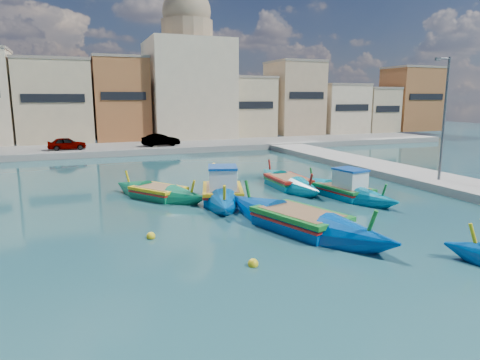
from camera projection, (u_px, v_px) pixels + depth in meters
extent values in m
plane|color=#15383F|center=(196.00, 255.00, 15.49)|extent=(160.00, 160.00, 0.00)
cube|color=gray|center=(115.00, 149.00, 44.76)|extent=(80.00, 8.00, 0.60)
cube|color=tan|center=(55.00, 102.00, 48.91)|extent=(7.88, 7.44, 8.99)
cube|color=gray|center=(52.00, 60.00, 48.03)|extent=(8.04, 7.59, 0.30)
cube|color=black|center=(53.00, 98.00, 45.37)|extent=(6.30, 0.10, 0.90)
cube|color=#A66234|center=(121.00, 100.00, 50.83)|extent=(6.17, 6.13, 9.43)
cube|color=gray|center=(119.00, 58.00, 49.91)|extent=(6.29, 6.26, 0.30)
cube|color=black|center=(124.00, 96.00, 47.89)|extent=(4.93, 0.10, 0.90)
cube|color=tan|center=(182.00, 113.00, 54.52)|extent=(7.31, 7.69, 6.05)
cube|color=gray|center=(181.00, 88.00, 53.91)|extent=(7.46, 7.85, 0.30)
cube|color=black|center=(189.00, 112.00, 50.89)|extent=(5.85, 0.10, 0.90)
cube|color=tan|center=(241.00, 108.00, 57.02)|extent=(7.54, 7.30, 7.41)
cube|color=gray|center=(241.00, 78.00, 56.29)|extent=(7.69, 7.45, 0.30)
cube|color=black|center=(251.00, 105.00, 53.55)|extent=(6.03, 0.10, 0.90)
cube|color=tan|center=(294.00, 99.00, 59.44)|extent=(6.36, 6.97, 9.63)
cube|color=gray|center=(295.00, 62.00, 58.50)|extent=(6.48, 7.11, 0.30)
cube|color=black|center=(307.00, 95.00, 56.11)|extent=(5.09, 0.10, 0.90)
cube|color=beige|center=(338.00, 109.00, 62.14)|extent=(6.63, 6.70, 6.65)
cube|color=gray|center=(339.00, 85.00, 61.48)|extent=(6.76, 6.83, 0.30)
cube|color=black|center=(352.00, 108.00, 58.96)|extent=(5.30, 0.10, 0.90)
cube|color=tan|center=(371.00, 110.00, 64.71)|extent=(5.08, 7.51, 6.20)
cube|color=gray|center=(372.00, 88.00, 64.09)|extent=(5.18, 7.66, 0.30)
cube|color=black|center=(388.00, 109.00, 61.16)|extent=(4.06, 0.10, 0.90)
cube|color=#A66234|center=(411.00, 100.00, 66.15)|extent=(7.79, 6.00, 9.33)
cube|color=gray|center=(414.00, 68.00, 65.24)|extent=(7.95, 6.12, 0.30)
cube|color=black|center=(427.00, 97.00, 63.27)|extent=(6.23, 0.10, 0.90)
cube|color=beige|center=(188.00, 90.00, 54.43)|extent=(10.00, 10.00, 12.00)
cylinder|color=#9E8466|center=(187.00, 30.00, 53.06)|extent=(6.40, 6.40, 2.40)
sphere|color=#9E8466|center=(187.00, 12.00, 52.65)|extent=(6.00, 6.00, 6.00)
cylinder|color=#595B60|center=(444.00, 124.00, 26.40)|extent=(0.16, 0.16, 8.00)
cylinder|color=#595B60|center=(444.00, 58.00, 25.52)|extent=(1.00, 0.10, 0.10)
cube|color=#595B60|center=(438.00, 59.00, 25.35)|extent=(0.35, 0.15, 0.18)
imported|color=#4C1919|center=(67.00, 144.00, 41.58)|extent=(3.63, 1.62, 1.21)
imported|color=#4C1919|center=(161.00, 140.00, 44.80)|extent=(3.97, 1.65, 1.28)
cube|color=#007FA5|center=(343.00, 194.00, 24.53)|extent=(2.24, 3.40, 0.88)
cone|color=#007FA5|center=(314.00, 185.00, 26.74)|extent=(2.20, 3.14, 2.27)
cone|color=#007FA5|center=(379.00, 202.00, 22.29)|extent=(2.20, 3.14, 2.27)
cube|color=#18782B|center=(344.00, 187.00, 24.45)|extent=(2.33, 3.58, 0.16)
cube|color=red|center=(344.00, 190.00, 24.48)|extent=(2.33, 3.47, 0.09)
cube|color=olive|center=(344.00, 186.00, 24.44)|extent=(1.93, 3.07, 0.05)
cylinder|color=#18782B|center=(312.00, 175.00, 26.86)|extent=(0.19, 0.43, 0.96)
cylinder|color=#18782B|center=(383.00, 193.00, 21.96)|extent=(0.19, 0.43, 0.96)
cube|color=white|center=(350.00, 179.00, 23.96)|extent=(1.47, 1.78, 0.97)
cube|color=#0F47A5|center=(350.00, 170.00, 23.86)|extent=(1.56, 1.91, 0.11)
cube|color=#00509F|center=(223.00, 196.00, 23.72)|extent=(2.94, 3.76, 1.03)
cone|color=#00509F|center=(221.00, 186.00, 26.38)|extent=(2.87, 3.54, 2.58)
cone|color=#00509F|center=(224.00, 208.00, 21.04)|extent=(2.87, 3.54, 2.58)
cube|color=gold|center=(222.00, 189.00, 23.64)|extent=(3.07, 3.95, 0.19)
cube|color=red|center=(223.00, 192.00, 23.67)|extent=(3.06, 3.85, 0.10)
cube|color=olive|center=(222.00, 187.00, 23.62)|extent=(2.56, 3.38, 0.06)
cylinder|color=gold|center=(221.00, 174.00, 26.52)|extent=(0.28, 0.51, 1.13)
cylinder|color=gold|center=(224.00, 196.00, 20.64)|extent=(0.28, 0.51, 1.13)
cube|color=white|center=(223.00, 179.00, 23.04)|extent=(1.87, 2.03, 1.14)
cube|color=#0F47A5|center=(223.00, 167.00, 22.92)|extent=(1.99, 2.17, 0.12)
cube|color=#00839A|center=(288.00, 184.00, 27.12)|extent=(1.99, 3.21, 0.96)
cone|color=#00839A|center=(271.00, 176.00, 29.53)|extent=(1.98, 2.97, 2.41)
cone|color=#00839A|center=(308.00, 192.00, 24.69)|extent=(1.98, 2.97, 2.41)
cube|color=#AF1B12|center=(288.00, 178.00, 27.05)|extent=(2.07, 3.38, 0.17)
cube|color=#197F33|center=(288.00, 181.00, 27.08)|extent=(2.09, 3.27, 0.10)
cube|color=olive|center=(288.00, 177.00, 27.03)|extent=(1.69, 2.91, 0.06)
cylinder|color=#AF1B12|center=(270.00, 167.00, 29.65)|extent=(0.14, 0.46, 1.04)
cylinder|color=#AF1B12|center=(310.00, 182.00, 24.34)|extent=(0.14, 0.46, 1.04)
cube|color=#0B744C|center=(159.00, 195.00, 24.23)|extent=(3.08, 3.33, 0.92)
cone|color=#0B744C|center=(131.00, 189.00, 25.50)|extent=(2.99, 3.19, 2.27)
cone|color=#0B744C|center=(189.00, 199.00, 22.94)|extent=(2.99, 3.19, 2.27)
cube|color=yellow|center=(158.00, 188.00, 24.15)|extent=(3.23, 3.50, 0.17)
cube|color=red|center=(159.00, 191.00, 24.19)|extent=(3.19, 3.42, 0.09)
cube|color=olive|center=(158.00, 187.00, 24.14)|extent=(2.71, 2.97, 0.06)
cylinder|color=yellow|center=(128.00, 179.00, 25.52)|extent=(0.35, 0.43, 1.00)
cylinder|color=yellow|center=(192.00, 189.00, 22.70)|extent=(0.35, 0.43, 1.00)
cube|color=#0047A5|center=(300.00, 224.00, 18.42)|extent=(3.32, 4.34, 1.12)
cone|color=#0047A5|center=(252.00, 208.00, 20.83)|extent=(3.23, 4.06, 2.85)
cone|color=#0047A5|center=(363.00, 242.00, 15.99)|extent=(3.23, 4.06, 2.85)
cube|color=#1A8529|center=(301.00, 214.00, 18.33)|extent=(3.47, 4.57, 0.20)
cube|color=red|center=(300.00, 218.00, 18.37)|extent=(3.45, 4.44, 0.11)
cube|color=olive|center=(301.00, 212.00, 18.31)|extent=(2.89, 3.90, 0.07)
cylinder|color=#1A8529|center=(248.00, 193.00, 20.93)|extent=(0.31, 0.55, 1.22)
cylinder|color=#1A8529|center=(371.00, 225.00, 15.61)|extent=(0.31, 0.55, 1.22)
cone|color=#0049A1|center=(480.00, 256.00, 14.76)|extent=(3.08, 3.25, 2.30)
cylinder|color=yellow|center=(474.00, 238.00, 14.77)|extent=(0.37, 0.43, 1.01)
sphere|color=yellow|center=(151.00, 236.00, 17.29)|extent=(0.36, 0.36, 0.36)
sphere|color=yellow|center=(246.00, 211.00, 21.09)|extent=(0.36, 0.36, 0.36)
sphere|color=yellow|center=(214.00, 165.00, 35.57)|extent=(0.36, 0.36, 0.36)
sphere|color=yellow|center=(253.00, 264.00, 14.43)|extent=(0.36, 0.36, 0.36)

